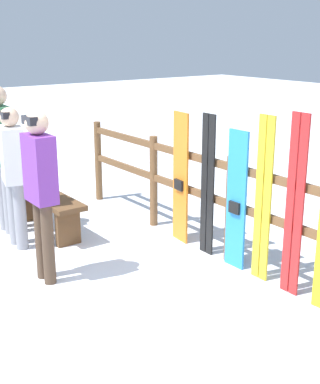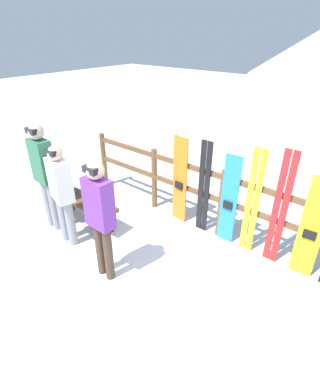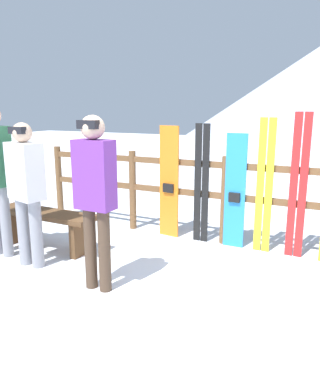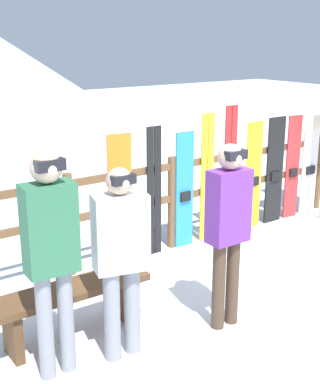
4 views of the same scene
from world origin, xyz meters
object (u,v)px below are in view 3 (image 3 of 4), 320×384
person_purple (95,189)px  snowboard_orange (169,183)px  bench (45,221)px  ski_pair_red (298,187)px  ski_pair_yellow (265,186)px  person_white (26,185)px  ski_pair_black (202,184)px  snowboard_blue (235,192)px

person_purple → snowboard_orange: bearing=91.7°
bench → ski_pair_red: (2.84, 1.14, 0.49)m
bench → ski_pair_yellow: 2.75m
person_white → ski_pair_red: ski_pair_red is taller
bench → person_white: bearing=-64.6°
person_white → ski_pair_black: person_white is taller
person_white → ski_pair_yellow: bearing=35.8°
bench → person_purple: size_ratio=0.84×
ski_pair_yellow → bench: bearing=-155.2°
person_purple → ski_pair_black: size_ratio=1.08×
bench → snowboard_orange: snowboard_orange is taller
person_purple → ski_pair_black: 1.80m
ski_pair_red → snowboard_blue: bearing=-179.7°
person_white → ski_pair_red: (2.62, 1.61, -0.07)m
person_purple → person_white: (-1.01, 0.13, -0.08)m
bench → ski_pair_black: bearing=34.5°
bench → snowboard_blue: (2.10, 1.13, 0.36)m
bench → ski_pair_black: size_ratio=0.91×
ski_pair_black → bench: bearing=-145.5°
bench → snowboard_blue: bearing=28.3°
snowboard_orange → ski_pair_black: 0.47m
ski_pair_black → ski_pair_red: size_ratio=0.91×
bench → person_white: size_ratio=0.88×
snowboard_orange → ski_pair_red: (1.66, 0.00, 0.10)m
person_purple → ski_pair_yellow: (1.22, 1.74, -0.18)m
person_purple → snowboard_orange: person_purple is taller
person_purple → ski_pair_black: bearing=76.6°
ski_pair_black → ski_pair_yellow: 0.81m
snowboard_orange → snowboard_blue: bearing=-0.0°
person_white → ski_pair_yellow: (2.23, 1.61, -0.11)m
snowboard_blue → snowboard_orange: bearing=180.0°
bench → ski_pair_black: ski_pair_black is taller
ski_pair_red → bench: bearing=-158.2°
person_purple → ski_pair_yellow: bearing=54.9°
person_white → ski_pair_red: bearing=31.7°
bench → ski_pair_yellow: bearing=24.8°
snowboard_orange → ski_pair_yellow: (1.28, 0.00, 0.06)m
person_white → ski_pair_red: 3.08m
person_purple → snowboard_orange: (-0.05, 1.74, -0.25)m
snowboard_blue → ski_pair_yellow: 0.37m
snowboard_blue → ski_pair_red: bearing=0.3°
snowboard_orange → snowboard_blue: snowboard_orange is taller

